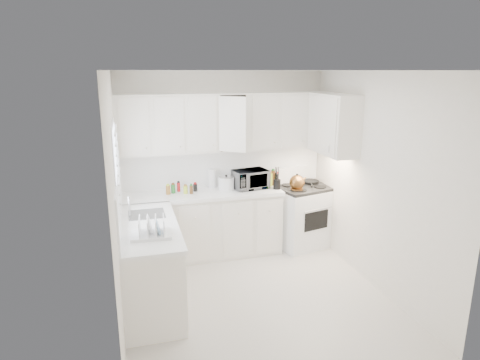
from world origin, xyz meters
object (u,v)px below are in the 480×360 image
object	(u,v)px
microwave	(250,177)
utensil_crock	(277,178)
tea_kettle	(297,181)
rice_cooker	(226,182)
dish_rack	(151,226)
stove	(303,208)

from	to	relation	value
microwave	utensil_crock	xyz separation A→B (m)	(0.36, -0.14, 0.00)
tea_kettle	utensil_crock	world-z (taller)	utensil_crock
microwave	utensil_crock	world-z (taller)	utensil_crock
rice_cooker	utensil_crock	bearing A→B (deg)	-16.73
dish_rack	rice_cooker	bearing A→B (deg)	55.60
tea_kettle	utensil_crock	bearing A→B (deg)	159.90
microwave	dish_rack	xyz separation A→B (m)	(-1.50, -1.45, -0.05)
tea_kettle	dish_rack	bearing A→B (deg)	-153.48
tea_kettle	utensil_crock	size ratio (longest dim) A/B	0.81
rice_cooker	dish_rack	bearing A→B (deg)	-133.45
utensil_crock	dish_rack	size ratio (longest dim) A/B	0.83
stove	dish_rack	distance (m)	2.74
utensil_crock	dish_rack	bearing A→B (deg)	-144.79
rice_cooker	utensil_crock	xyz separation A→B (m)	(0.71, -0.14, 0.06)
tea_kettle	microwave	bearing A→B (deg)	157.15
stove	utensil_crock	bearing A→B (deg)	175.89
rice_cooker	tea_kettle	bearing A→B (deg)	-18.20
utensil_crock	stove	bearing A→B (deg)	9.73
tea_kettle	dish_rack	xyz separation A→B (m)	(-2.13, -1.23, -0.00)
microwave	dish_rack	world-z (taller)	microwave
utensil_crock	microwave	bearing A→B (deg)	158.54
stove	microwave	bearing A→B (deg)	161.76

